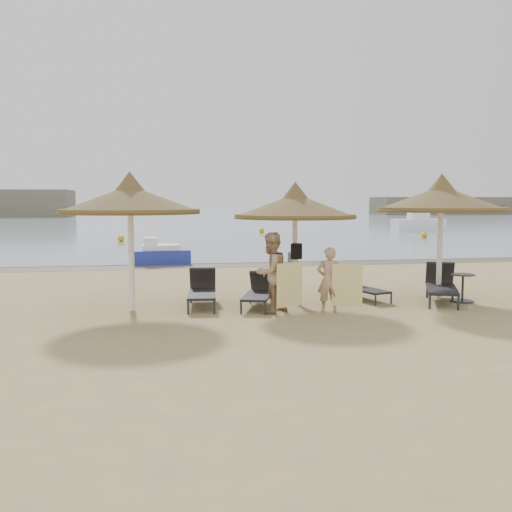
{
  "coord_description": "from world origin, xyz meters",
  "views": [
    {
      "loc": [
        -2.75,
        -12.39,
        2.53
      ],
      "look_at": [
        -0.31,
        1.2,
        1.17
      ],
      "focal_mm": 40.0,
      "sensor_mm": 36.0,
      "label": 1
    }
  ],
  "objects_px": {
    "lounger_far_left": "(202,290)",
    "lounger_near_left": "(259,292)",
    "person_left": "(271,266)",
    "palapa_right": "(441,199)",
    "palapa_left": "(130,200)",
    "lounger_far_right": "(441,285)",
    "lounger_near_right": "(361,286)",
    "palapa_center": "(295,207)",
    "pedal_boat": "(160,254)",
    "side_table": "(463,289)",
    "person_right": "(329,275)"
  },
  "relations": [
    {
      "from": "palapa_left",
      "to": "lounger_near_right",
      "type": "distance_m",
      "value": 6.14
    },
    {
      "from": "person_left",
      "to": "palapa_center",
      "type": "bearing_deg",
      "value": -163.6
    },
    {
      "from": "pedal_boat",
      "to": "palapa_left",
      "type": "bearing_deg",
      "value": -97.01
    },
    {
      "from": "palapa_right",
      "to": "lounger_far_right",
      "type": "xyz_separation_m",
      "value": [
        -0.08,
        -0.28,
        -2.12
      ]
    },
    {
      "from": "palapa_left",
      "to": "lounger_near_right",
      "type": "relative_size",
      "value": 1.86
    },
    {
      "from": "palapa_center",
      "to": "person_right",
      "type": "xyz_separation_m",
      "value": [
        0.46,
        -1.3,
        -1.51
      ]
    },
    {
      "from": "lounger_far_left",
      "to": "lounger_near_left",
      "type": "height_order",
      "value": "lounger_far_left"
    },
    {
      "from": "palapa_center",
      "to": "person_right",
      "type": "height_order",
      "value": "palapa_center"
    },
    {
      "from": "side_table",
      "to": "person_left",
      "type": "xyz_separation_m",
      "value": [
        -4.97,
        -0.48,
        0.72
      ]
    },
    {
      "from": "lounger_far_right",
      "to": "person_right",
      "type": "distance_m",
      "value": 3.36
    },
    {
      "from": "palapa_right",
      "to": "lounger_near_left",
      "type": "bearing_deg",
      "value": -178.12
    },
    {
      "from": "side_table",
      "to": "lounger_near_left",
      "type": "bearing_deg",
      "value": 176.56
    },
    {
      "from": "lounger_near_right",
      "to": "lounger_far_right",
      "type": "xyz_separation_m",
      "value": [
        1.86,
        -0.67,
        0.09
      ]
    },
    {
      "from": "palapa_right",
      "to": "side_table",
      "type": "bearing_deg",
      "value": -48.87
    },
    {
      "from": "palapa_right",
      "to": "pedal_boat",
      "type": "distance_m",
      "value": 11.98
    },
    {
      "from": "palapa_left",
      "to": "lounger_far_right",
      "type": "height_order",
      "value": "palapa_left"
    },
    {
      "from": "palapa_left",
      "to": "person_right",
      "type": "bearing_deg",
      "value": -13.28
    },
    {
      "from": "palapa_left",
      "to": "pedal_boat",
      "type": "height_order",
      "value": "palapa_left"
    },
    {
      "from": "palapa_left",
      "to": "lounger_near_right",
      "type": "bearing_deg",
      "value": 5.23
    },
    {
      "from": "palapa_center",
      "to": "lounger_near_right",
      "type": "distance_m",
      "value": 2.74
    },
    {
      "from": "lounger_near_left",
      "to": "pedal_boat",
      "type": "relative_size",
      "value": 0.81
    },
    {
      "from": "lounger_far_left",
      "to": "person_left",
      "type": "bearing_deg",
      "value": -32.24
    },
    {
      "from": "lounger_far_left",
      "to": "person_right",
      "type": "height_order",
      "value": "person_right"
    },
    {
      "from": "lounger_far_left",
      "to": "pedal_boat",
      "type": "bearing_deg",
      "value": 101.42
    },
    {
      "from": "person_left",
      "to": "person_right",
      "type": "relative_size",
      "value": 1.22
    },
    {
      "from": "palapa_right",
      "to": "lounger_near_right",
      "type": "height_order",
      "value": "palapa_right"
    },
    {
      "from": "lounger_far_left",
      "to": "side_table",
      "type": "bearing_deg",
      "value": 0.11
    },
    {
      "from": "lounger_far_right",
      "to": "side_table",
      "type": "distance_m",
      "value": 0.52
    },
    {
      "from": "lounger_near_right",
      "to": "person_left",
      "type": "distance_m",
      "value": 3.03
    },
    {
      "from": "palapa_center",
      "to": "lounger_far_right",
      "type": "bearing_deg",
      "value": -6.54
    },
    {
      "from": "lounger_far_right",
      "to": "side_table",
      "type": "relative_size",
      "value": 3.12
    },
    {
      "from": "lounger_far_right",
      "to": "pedal_boat",
      "type": "xyz_separation_m",
      "value": [
        -6.82,
        9.84,
        -0.03
      ]
    },
    {
      "from": "palapa_center",
      "to": "person_left",
      "type": "relative_size",
      "value": 1.43
    },
    {
      "from": "palapa_center",
      "to": "lounger_near_left",
      "type": "relative_size",
      "value": 1.6
    },
    {
      "from": "lounger_near_left",
      "to": "person_left",
      "type": "height_order",
      "value": "person_left"
    },
    {
      "from": "lounger_near_left",
      "to": "lounger_far_right",
      "type": "xyz_separation_m",
      "value": [
        4.61,
        -0.13,
        0.06
      ]
    },
    {
      "from": "palapa_left",
      "to": "lounger_near_left",
      "type": "bearing_deg",
      "value": -0.34
    },
    {
      "from": "side_table",
      "to": "palapa_left",
      "type": "bearing_deg",
      "value": 177.69
    },
    {
      "from": "lounger_near_left",
      "to": "lounger_far_left",
      "type": "bearing_deg",
      "value": -176.66
    },
    {
      "from": "palapa_right",
      "to": "lounger_far_left",
      "type": "xyz_separation_m",
      "value": [
        -6.02,
        0.2,
        -2.16
      ]
    },
    {
      "from": "palapa_right",
      "to": "palapa_left",
      "type": "bearing_deg",
      "value": -178.98
    },
    {
      "from": "lounger_near_left",
      "to": "lounger_far_right",
      "type": "height_order",
      "value": "lounger_far_right"
    },
    {
      "from": "palapa_center",
      "to": "lounger_near_left",
      "type": "distance_m",
      "value": 2.24
    },
    {
      "from": "palapa_center",
      "to": "pedal_boat",
      "type": "relative_size",
      "value": 1.3
    },
    {
      "from": "lounger_near_right",
      "to": "palapa_center",
      "type": "bearing_deg",
      "value": 170.33
    },
    {
      "from": "lounger_near_right",
      "to": "person_left",
      "type": "xyz_separation_m",
      "value": [
        -2.63,
        -1.32,
        0.72
      ]
    },
    {
      "from": "lounger_near_right",
      "to": "side_table",
      "type": "xyz_separation_m",
      "value": [
        2.34,
        -0.85,
        0.0
      ]
    },
    {
      "from": "palapa_right",
      "to": "side_table",
      "type": "relative_size",
      "value": 4.6
    },
    {
      "from": "palapa_right",
      "to": "person_right",
      "type": "bearing_deg",
      "value": -160.49
    },
    {
      "from": "palapa_center",
      "to": "lounger_far_left",
      "type": "height_order",
      "value": "palapa_center"
    }
  ]
}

